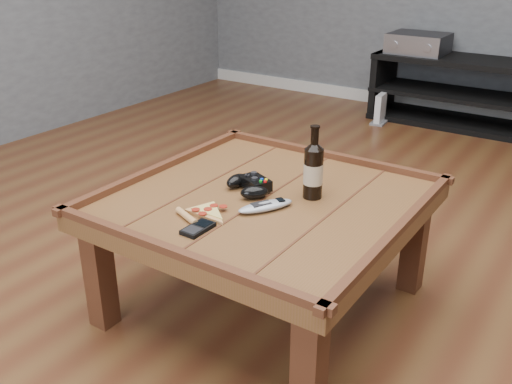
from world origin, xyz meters
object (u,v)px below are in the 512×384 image
Objects in this scene: pizza_slice at (205,212)px; smartphone at (198,228)px; game_console at (380,110)px; game_controller at (250,185)px; av_receiver at (418,43)px; media_console at (469,94)px; beer_bottle at (313,169)px; coffee_table at (265,212)px; remote_control at (266,206)px.

pizza_slice is 0.11m from smartphone.
game_controller is at bearing -84.84° from game_console.
av_receiver reaches higher than game_console.
smartphone is at bearing -90.73° from media_console.
pizza_slice is (-0.23, -0.32, -0.10)m from beer_bottle.
media_console is (0.00, 2.75, -0.15)m from coffee_table.
media_console reaches higher than coffee_table.
media_console is at bearing 90.18° from smartphone.
av_receiver reaches higher than media_console.
pizza_slice is 0.59× the size of av_receiver.
game_controller is at bearing 96.91° from smartphone.
remote_control is at bearing -11.86° from game_controller.
game_controller is 0.34m from smartphone.
remote_control reaches higher than coffee_table.
remote_control is at bearing 65.28° from pizza_slice.
coffee_table is at bearing -83.23° from game_console.
media_console is 2.98m from pizza_slice.
smartphone is at bearing -81.17° from remote_control.
smartphone is at bearing -96.88° from coffee_table.
game_controller is 1.74× the size of smartphone.
remote_control is at bearing -113.90° from beer_bottle.
beer_bottle is 1.29× the size of remote_control.
smartphone reaches higher than game_console.
beer_bottle is 1.06× the size of pizza_slice.
coffee_table is 4.19× the size of pizza_slice.
beer_bottle is at bearing 35.04° from coffee_table.
game_console is (-0.56, 2.46, -0.29)m from coffee_table.
game_console is at bearing 125.43° from game_controller.
remote_control reaches higher than pizza_slice.
game_controller reaches higher than game_console.
media_console is 2.84m from remote_control.
game_controller is 2.76m from av_receiver.
beer_bottle is at bearing 76.52° from pizza_slice.
av_receiver is (-0.56, 2.65, 0.02)m from beer_bottle.
beer_bottle is 2.71m from av_receiver.
remote_control is (0.15, 0.14, 0.01)m from pizza_slice.
coffee_table is 0.23m from beer_bottle.
game_controller is (-0.21, -0.08, -0.08)m from beer_bottle.
pizza_slice is 2.20× the size of smartphone.
media_console is 2.68m from beer_bottle.
pizza_slice is at bearing -70.23° from game_controller.
beer_bottle is (0.14, 0.09, 0.16)m from coffee_table.
game_controller is at bearing -158.08° from beer_bottle.
coffee_table is at bearing 89.60° from pizza_slice.
coffee_table is 3.94× the size of beer_bottle.
media_console is 12.52× the size of smartphone.
coffee_table is 4.58× the size of game_console.
game_controller is 0.96× the size of remote_control.
coffee_table is 0.11m from game_controller.
av_receiver is at bearing 101.84° from beer_bottle.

